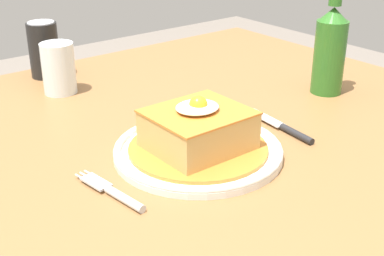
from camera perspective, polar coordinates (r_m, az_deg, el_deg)
dining_table at (r=0.97m, az=-3.36°, el=-5.85°), size 1.27×0.97×0.72m
main_plate at (r=0.85m, az=0.84°, el=-2.35°), size 0.27×0.27×0.02m
sandwich_meal at (r=0.83m, az=0.86°, el=-0.34°), size 0.22×0.22×0.09m
fork at (r=0.74m, az=-8.26°, el=-6.94°), size 0.03×0.14×0.01m
knife at (r=0.94m, az=10.19°, el=-0.12°), size 0.03×0.17×0.01m
soda_can at (r=1.24m, az=-15.62°, el=8.11°), size 0.07×0.07×0.12m
beer_bottle_green at (r=1.12m, az=14.64°, el=8.55°), size 0.06×0.06×0.27m
drinking_glass at (r=1.13m, az=-14.10°, el=5.89°), size 0.07×0.07×0.10m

